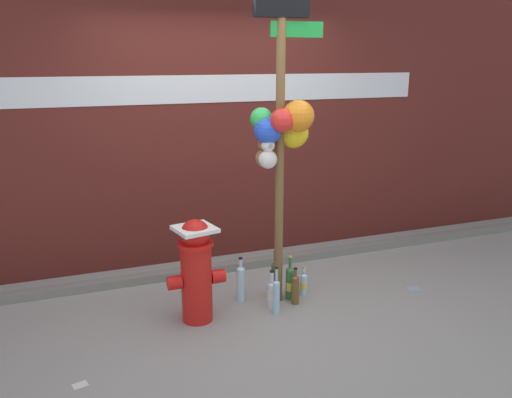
{
  "coord_description": "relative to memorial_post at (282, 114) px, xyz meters",
  "views": [
    {
      "loc": [
        -1.47,
        -3.61,
        2.07
      ],
      "look_at": [
        -0.02,
        0.28,
        0.94
      ],
      "focal_mm": 36.84,
      "sensor_mm": 36.0,
      "label": 1
    }
  ],
  "objects": [
    {
      "name": "bottle_0",
      "position": [
        0.01,
        0.11,
        -1.46
      ],
      "size": [
        0.08,
        0.08,
        0.42
      ],
      "color": "#337038",
      "rests_on": "ground_plane"
    },
    {
      "name": "bottle_4",
      "position": [
        0.11,
        -0.09,
        -1.49
      ],
      "size": [
        0.07,
        0.07,
        0.33
      ],
      "color": "brown",
      "rests_on": "ground_plane"
    },
    {
      "name": "litter_0",
      "position": [
        -1.7,
        -0.67,
        -1.62
      ],
      "size": [
        0.11,
        0.09,
        0.01
      ],
      "primitive_type": "cube",
      "rotation": [
        0.0,
        0.0,
        1.83
      ],
      "color": "silver",
      "rests_on": "ground_plane"
    },
    {
      "name": "memorial_post",
      "position": [
        0.0,
        0.0,
        0.0
      ],
      "size": [
        0.6,
        0.38,
        2.71
      ],
      "color": "brown",
      "rests_on": "ground_plane"
    },
    {
      "name": "bottle_2",
      "position": [
        -0.12,
        -0.21,
        -1.46
      ],
      "size": [
        0.06,
        0.06,
        0.42
      ],
      "color": "#93CCE0",
      "rests_on": "ground_plane"
    },
    {
      "name": "bottle_5",
      "position": [
        -0.11,
        -0.09,
        -1.5
      ],
      "size": [
        0.07,
        0.07,
        0.33
      ],
      "color": "silver",
      "rests_on": "ground_plane"
    },
    {
      "name": "bottle_1",
      "position": [
        -0.31,
        0.13,
        -1.45
      ],
      "size": [
        0.08,
        0.08,
        0.4
      ],
      "color": "#B2DBEA",
      "rests_on": "ground_plane"
    },
    {
      "name": "litter_1",
      "position": [
        1.25,
        -0.21,
        -1.62
      ],
      "size": [
        0.13,
        0.12,
        0.01
      ],
      "primitive_type": "cube",
      "rotation": [
        0.0,
        0.0,
        1.45
      ],
      "color": "#8C99B2",
      "rests_on": "ground_plane"
    },
    {
      "name": "fire_hydrant",
      "position": [
        -0.75,
        -0.08,
        -1.18
      ],
      "size": [
        0.47,
        0.35,
        0.85
      ],
      "color": "red",
      "rests_on": "ground_plane"
    },
    {
      "name": "bottle_3",
      "position": [
        0.25,
        0.05,
        -1.52
      ],
      "size": [
        0.07,
        0.07,
        0.27
      ],
      "color": "#B2DBEA",
      "rests_on": "ground_plane"
    },
    {
      "name": "ground_plane",
      "position": [
        -0.19,
        -0.25,
        -1.63
      ],
      "size": [
        14.0,
        14.0,
        0.0
      ],
      "primitive_type": "plane",
      "color": "gray"
    },
    {
      "name": "curb_strip",
      "position": [
        -0.19,
        0.81,
        -1.59
      ],
      "size": [
        8.0,
        0.12,
        0.08
      ],
      "primitive_type": "cube",
      "color": "slate",
      "rests_on": "ground_plane"
    },
    {
      "name": "bottle_6",
      "position": [
        0.1,
        0.01,
        -1.47
      ],
      "size": [
        0.08,
        0.08,
        0.4
      ],
      "color": "#337038",
      "rests_on": "ground_plane"
    },
    {
      "name": "building_wall",
      "position": [
        -0.19,
        1.31,
        0.36
      ],
      "size": [
        10.0,
        0.21,
        3.98
      ],
      "color": "#561E19",
      "rests_on": "ground_plane"
    }
  ]
}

